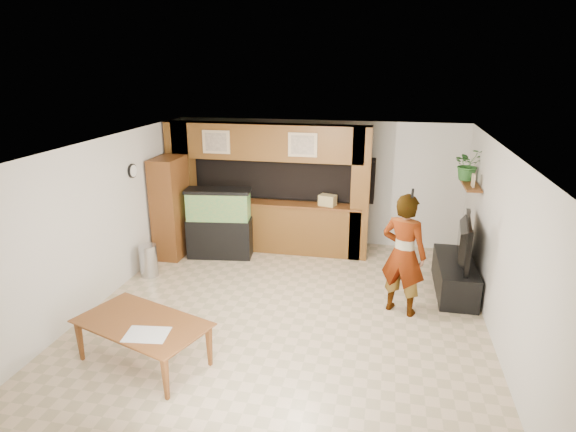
% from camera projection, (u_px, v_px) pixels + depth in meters
% --- Properties ---
extents(floor, '(6.50, 6.50, 0.00)m').
position_uv_depth(floor, '(286.00, 311.00, 7.53)').
color(floor, tan).
rests_on(floor, ground).
extents(ceiling, '(6.50, 6.50, 0.00)m').
position_uv_depth(ceiling, '(286.00, 146.00, 6.73)').
color(ceiling, white).
rests_on(ceiling, wall_back).
extents(wall_back, '(6.00, 0.00, 6.00)m').
position_uv_depth(wall_back, '(317.00, 182.00, 10.16)').
color(wall_back, beige).
rests_on(wall_back, floor).
extents(wall_left, '(0.00, 6.50, 6.50)m').
position_uv_depth(wall_left, '(103.00, 221.00, 7.71)').
color(wall_left, beige).
rests_on(wall_left, floor).
extents(wall_right, '(0.00, 6.50, 6.50)m').
position_uv_depth(wall_right, '(501.00, 248.00, 6.56)').
color(wall_right, beige).
rests_on(wall_right, floor).
extents(partition, '(4.20, 0.99, 2.60)m').
position_uv_depth(partition, '(267.00, 186.00, 9.77)').
color(partition, brown).
rests_on(partition, floor).
extents(wall_clock, '(0.05, 0.25, 0.25)m').
position_uv_depth(wall_clock, '(133.00, 171.00, 8.45)').
color(wall_clock, black).
rests_on(wall_clock, wall_left).
extents(wall_shelf, '(0.25, 0.90, 0.04)m').
position_uv_depth(wall_shelf, '(471.00, 185.00, 8.28)').
color(wall_shelf, brown).
rests_on(wall_shelf, wall_right).
extents(pantry_cabinet, '(0.50, 0.81, 1.99)m').
position_uv_depth(pantry_cabinet, '(171.00, 208.00, 9.45)').
color(pantry_cabinet, brown).
rests_on(pantry_cabinet, floor).
extents(trash_can, '(0.32, 0.32, 0.59)m').
position_uv_depth(trash_can, '(149.00, 261.00, 8.70)').
color(trash_can, '#B2B2B7').
rests_on(trash_can, floor).
extents(aquarium, '(1.25, 0.47, 1.39)m').
position_uv_depth(aquarium, '(219.00, 224.00, 9.47)').
color(aquarium, black).
rests_on(aquarium, floor).
extents(tv_stand, '(0.59, 1.62, 0.54)m').
position_uv_depth(tv_stand, '(454.00, 276.00, 8.13)').
color(tv_stand, black).
rests_on(tv_stand, floor).
extents(television, '(0.31, 1.32, 0.75)m').
position_uv_depth(television, '(459.00, 240.00, 7.93)').
color(television, black).
rests_on(television, tv_stand).
extents(photo_frame, '(0.04, 0.16, 0.22)m').
position_uv_depth(photo_frame, '(473.00, 180.00, 8.07)').
color(photo_frame, tan).
rests_on(photo_frame, wall_shelf).
extents(potted_plant, '(0.65, 0.61, 0.57)m').
position_uv_depth(potted_plant, '(468.00, 164.00, 8.48)').
color(potted_plant, '#2A6227').
rests_on(potted_plant, wall_shelf).
extents(person, '(0.82, 0.69, 1.91)m').
position_uv_depth(person, '(403.00, 255.00, 7.25)').
color(person, '#977352').
rests_on(person, floor).
extents(microphone, '(0.04, 0.10, 0.16)m').
position_uv_depth(microphone, '(413.00, 194.00, 6.79)').
color(microphone, black).
rests_on(microphone, person).
extents(dining_table, '(1.90, 1.44, 0.59)m').
position_uv_depth(dining_table, '(142.00, 344.00, 6.14)').
color(dining_table, brown).
rests_on(dining_table, floor).
extents(newspaper_a, '(0.56, 0.44, 0.01)m').
position_uv_depth(newspaper_a, '(147.00, 334.00, 5.79)').
color(newspaper_a, silver).
rests_on(newspaper_a, dining_table).
extents(counter_box, '(0.37, 0.30, 0.21)m').
position_uv_depth(counter_box, '(328.00, 200.00, 9.40)').
color(counter_box, '#9F8B56').
rests_on(counter_box, partition).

